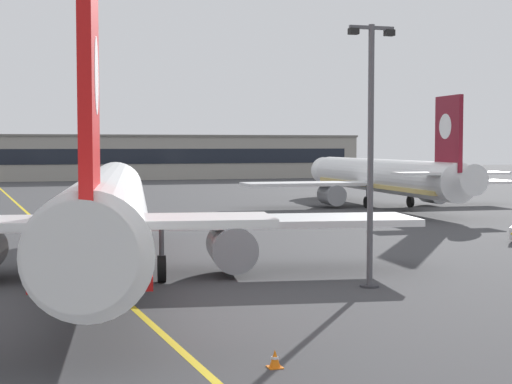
{
  "coord_description": "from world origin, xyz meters",
  "views": [
    {
      "loc": [
        -2.7,
        -29.14,
        6.66
      ],
      "look_at": [
        9.22,
        10.07,
        4.22
      ],
      "focal_mm": 56.09,
      "sensor_mm": 36.0,
      "label": 1
    }
  ],
  "objects_px": {
    "airliner_foreground": "(108,210)",
    "safety_cone_by_tail": "(275,359)",
    "apron_lamp_post": "(371,150)",
    "safety_cone_by_nose_gear": "(107,237)",
    "airliner_background": "(383,177)"
  },
  "relations": [
    {
      "from": "airliner_foreground",
      "to": "safety_cone_by_nose_gear",
      "type": "height_order",
      "value": "airliner_foreground"
    },
    {
      "from": "airliner_foreground",
      "to": "apron_lamp_post",
      "type": "distance_m",
      "value": 13.37
    },
    {
      "from": "airliner_foreground",
      "to": "safety_cone_by_tail",
      "type": "distance_m",
      "value": 18.42
    },
    {
      "from": "apron_lamp_post",
      "to": "safety_cone_by_nose_gear",
      "type": "height_order",
      "value": "apron_lamp_post"
    },
    {
      "from": "airliner_foreground",
      "to": "airliner_background",
      "type": "height_order",
      "value": "airliner_foreground"
    },
    {
      "from": "airliner_foreground",
      "to": "safety_cone_by_tail",
      "type": "xyz_separation_m",
      "value": [
        2.9,
        -17.92,
        -3.11
      ]
    },
    {
      "from": "airliner_background",
      "to": "safety_cone_by_nose_gear",
      "type": "bearing_deg",
      "value": -144.77
    },
    {
      "from": "safety_cone_by_nose_gear",
      "to": "apron_lamp_post",
      "type": "bearing_deg",
      "value": -65.79
    },
    {
      "from": "airliner_background",
      "to": "safety_cone_by_tail",
      "type": "xyz_separation_m",
      "value": [
        -30.55,
        -55.71,
        -2.92
      ]
    },
    {
      "from": "airliner_foreground",
      "to": "airliner_background",
      "type": "xyz_separation_m",
      "value": [
        33.45,
        37.79,
        -0.19
      ]
    },
    {
      "from": "safety_cone_by_nose_gear",
      "to": "safety_cone_by_tail",
      "type": "distance_m",
      "value": 33.26
    },
    {
      "from": "airliner_foreground",
      "to": "apron_lamp_post",
      "type": "relative_size",
      "value": 3.41
    },
    {
      "from": "airliner_foreground",
      "to": "safety_cone_by_tail",
      "type": "relative_size",
      "value": 75.34
    },
    {
      "from": "safety_cone_by_nose_gear",
      "to": "airliner_background",
      "type": "bearing_deg",
      "value": 35.23
    },
    {
      "from": "airliner_foreground",
      "to": "airliner_background",
      "type": "relative_size",
      "value": 1.06
    }
  ]
}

